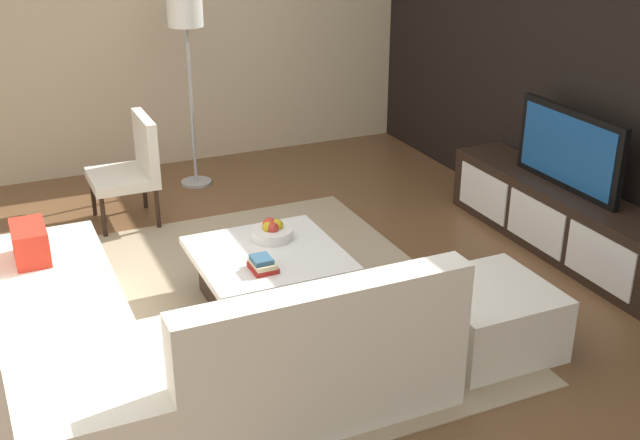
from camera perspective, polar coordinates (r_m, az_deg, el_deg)
The scene contains 13 objects.
ground_plane at distance 5.17m, azimuth -4.33°, elevation -6.75°, with size 14.00×14.00×0.00m, color brown.
feature_wall_back at distance 6.05m, azimuth 20.43°, elevation 10.63°, with size 6.40×0.12×2.80m, color black.
side_wall_left at distance 7.70m, azimuth -11.69°, elevation 14.08°, with size 0.12×5.20×2.80m, color beige.
area_rug at distance 5.25m, azimuth -4.71°, elevation -6.20°, with size 3.11×2.58×0.01m, color tan.
media_console at distance 6.19m, azimuth 16.91°, elevation 0.11°, with size 2.18×0.46×0.50m.
television at distance 6.00m, azimuth 17.52°, elevation 4.89°, with size 1.06×0.06×0.59m.
sectional_couch at distance 4.42m, azimuth -12.66°, elevation -8.65°, with size 2.31×2.38×0.84m.
coffee_table at distance 5.19m, azimuth -3.74°, elevation -4.10°, with size 0.93×0.92×0.38m.
accent_chair_near at distance 6.52m, azimuth -13.35°, elevation 3.98°, with size 0.56×0.51×0.87m.
floor_lamp at distance 7.02m, azimuth -9.67°, elevation 13.91°, with size 0.30×0.30×1.75m.
ottoman at distance 4.83m, azimuth 12.05°, elevation -6.88°, with size 0.70×0.70×0.40m, color silver.
fruit_bowl at distance 5.27m, azimuth -3.48°, elevation -0.83°, with size 0.28×0.28×0.14m.
book_stack at distance 4.86m, azimuth -4.17°, elevation -3.19°, with size 0.19×0.15×0.09m.
Camera 1 is at (4.22, -1.47, 2.60)m, focal length 44.35 mm.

